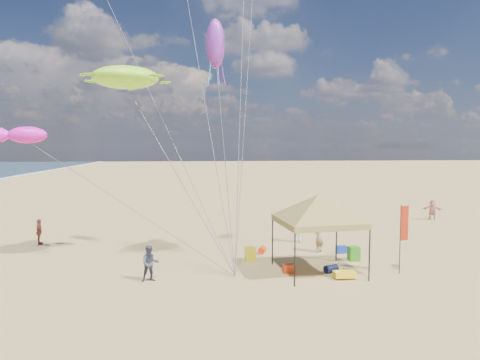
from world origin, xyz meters
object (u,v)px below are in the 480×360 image
at_px(cooler_blue, 341,249).
at_px(person_far_a, 39,232).
at_px(cooler_red, 289,269).
at_px(chair_yellow, 250,254).
at_px(person_near_a, 319,236).
at_px(person_near_b, 150,263).
at_px(person_near_c, 299,226).
at_px(beach_cart, 344,274).
at_px(chair_green, 354,253).
at_px(canopy_tent, 318,197).
at_px(person_far_c, 432,210).
at_px(feather_flag, 403,228).

distance_m(cooler_blue, person_far_a, 17.02).
xyz_separation_m(cooler_red, chair_yellow, (-1.45, 2.10, 0.16)).
distance_m(cooler_blue, person_near_a, 1.35).
relative_size(person_near_a, person_near_b, 1.12).
xyz_separation_m(cooler_blue, chair_yellow, (-5.00, -1.03, 0.16)).
xyz_separation_m(chair_yellow, person_near_c, (3.38, 3.74, 0.61)).
bearing_deg(beach_cart, chair_green, 61.85).
bearing_deg(person_far_a, person_near_c, -104.95).
bearing_deg(person_near_a, person_far_a, -57.43).
bearing_deg(cooler_red, canopy_tent, -3.16).
bearing_deg(person_near_c, person_far_c, -132.33).
bearing_deg(person_near_b, person_near_c, 24.74).
bearing_deg(person_near_c, chair_yellow, 67.76).
bearing_deg(canopy_tent, chair_yellow, 141.57).
relative_size(chair_green, beach_cart, 0.78).
height_order(chair_green, person_near_c, person_near_c).
relative_size(cooler_blue, beach_cart, 0.60).
xyz_separation_m(cooler_blue, person_near_c, (-1.62, 2.70, 0.77)).
relative_size(chair_yellow, person_near_c, 0.36).
bearing_deg(beach_cart, cooler_red, 152.87).
height_order(beach_cart, person_far_c, person_far_c).
xyz_separation_m(beach_cart, person_near_a, (0.25, 4.56, 0.66)).
bearing_deg(person_far_c, cooler_red, -105.55).
distance_m(feather_flag, person_near_b, 11.08).
height_order(person_near_c, person_far_a, person_near_c).
xyz_separation_m(beach_cart, person_near_c, (-0.24, 6.95, 0.76)).
distance_m(chair_yellow, person_near_a, 4.13).
bearing_deg(person_near_c, person_near_b, 58.69).
relative_size(cooler_blue, chair_yellow, 0.77).
bearing_deg(chair_yellow, person_far_c, 33.22).
height_order(person_near_b, person_far_a, person_near_b).
relative_size(cooler_red, cooler_blue, 1.00).
height_order(cooler_red, beach_cart, cooler_red).
height_order(feather_flag, beach_cart, feather_flag).
distance_m(feather_flag, person_near_a, 4.95).
bearing_deg(canopy_tent, person_near_c, 83.87).
xyz_separation_m(cooler_blue, person_far_c, (10.42, 9.06, 0.59)).
height_order(canopy_tent, chair_yellow, canopy_tent).
xyz_separation_m(cooler_blue, person_near_a, (-1.13, 0.31, 0.67)).
xyz_separation_m(feather_flag, person_far_c, (8.97, 12.80, -1.27)).
height_order(canopy_tent, beach_cart, canopy_tent).
relative_size(person_near_c, person_far_c, 1.23).
bearing_deg(person_near_b, chair_green, -1.22).
distance_m(chair_green, person_far_c, 14.76).
xyz_separation_m(person_near_b, person_near_c, (7.94, 6.40, 0.20)).
xyz_separation_m(cooler_red, chair_green, (3.64, 1.66, 0.16)).
bearing_deg(beach_cart, person_far_a, 151.94).
distance_m(cooler_red, cooler_blue, 4.73).
distance_m(feather_flag, beach_cart, 3.42).
bearing_deg(beach_cart, person_near_b, 176.14).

